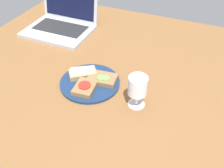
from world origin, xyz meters
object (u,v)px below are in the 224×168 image
Objects in this scene: sandwich_with_cucumber at (102,79)px; sandwich_with_cheese at (83,73)px; sandwich_with_tomato at (84,87)px; laptop at (62,23)px; plate at (90,83)px; wine_glass at (138,87)px.

sandwich_with_cheese is (-9.06, -0.16, 0.31)cm from sandwich_with_cucumber.
laptop reaches higher than sandwich_with_tomato.
sandwich_with_cheese is 45.93cm from laptop.
sandwich_with_tomato is at bearing -49.09° from laptop.
sandwich_with_cucumber is (4.49, 2.67, 1.62)cm from plate.
wine_glass is (17.11, -6.64, 6.32)cm from sandwich_with_cucumber.
sandwich_with_tomato is (0.13, -5.22, 1.70)cm from plate.
wine_glass is (26.17, -6.48, 6.01)cm from sandwich_with_cheese.
sandwich_with_tomato is 54.82cm from laptop.
sandwich_with_cheese is at bearing 151.26° from plate.
sandwich_with_tomato is 0.81× the size of wine_glass.
wine_glass is at bearing -21.22° from sandwich_with_cucumber.
sandwich_with_cheese is 1.21× the size of sandwich_with_tomato.
plate is 0.71× the size of laptop.
sandwich_with_cheese is at bearing -178.96° from sandwich_with_cucumber.
laptop reaches higher than wine_glass.
wine_glass is at bearing -13.90° from sandwich_with_cheese.
plate is 5.56cm from sandwich_with_cheese.
plate is 23.35cm from wine_glass.
plate is at bearing -149.28° from sandwich_with_cucumber.
plate is 50.99cm from laptop.
laptop is (-40.25, 33.53, 1.80)cm from sandwich_with_cucumber.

